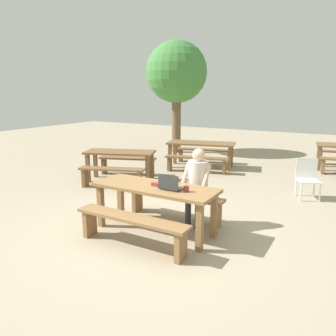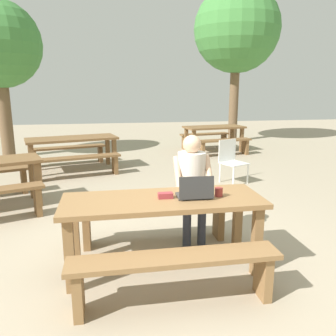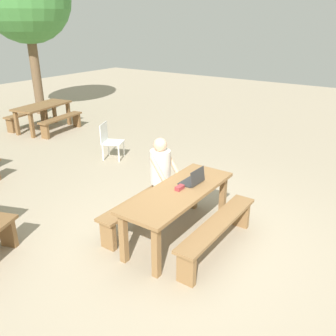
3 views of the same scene
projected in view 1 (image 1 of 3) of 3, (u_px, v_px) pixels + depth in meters
ground_plane at (155, 231)px, 5.42m from camera, size 30.00×30.00×0.00m
picnic_table_front at (155, 193)px, 5.27m from camera, size 2.01×0.74×0.77m
bench_near at (131, 224)px, 4.79m from camera, size 1.82×0.30×0.47m
bench_far at (175, 200)px, 5.89m from camera, size 1.82×0.30×0.47m
laptop at (171, 186)px, 5.03m from camera, size 0.35×0.27×0.24m
small_pouch at (156, 184)px, 5.23m from camera, size 0.15×0.08×0.06m
coffee_mug at (186, 189)px, 4.93m from camera, size 0.08×0.08×0.09m
person_seated at (197, 180)px, 5.54m from camera, size 0.44×0.42×1.31m
plastic_chair at (308, 177)px, 7.05m from camera, size 0.58×0.58×0.84m
picnic_table_mid at (201, 146)px, 9.86m from camera, size 2.09×1.26×0.75m
bench_mid_south at (196, 161)px, 9.29m from camera, size 1.78×0.72×0.44m
bench_mid_north at (205, 152)px, 10.57m from camera, size 1.78×0.72×0.44m
picnic_table_distant at (120, 156)px, 8.35m from camera, size 1.86×1.26×0.76m
bench_distant_south at (112, 173)px, 7.79m from camera, size 1.56×0.82×0.48m
bench_distant_north at (128, 162)px, 9.04m from camera, size 1.56×0.82×0.48m
tree_right at (177, 73)px, 11.84m from camera, size 2.19×2.19×4.00m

